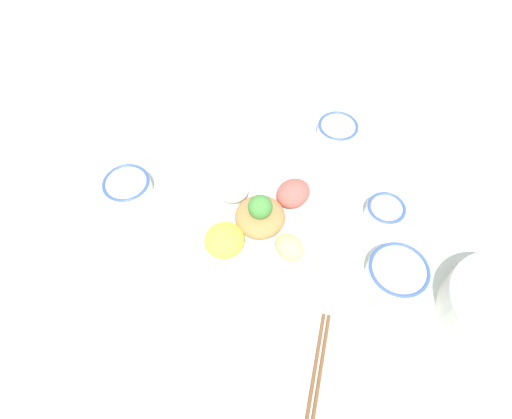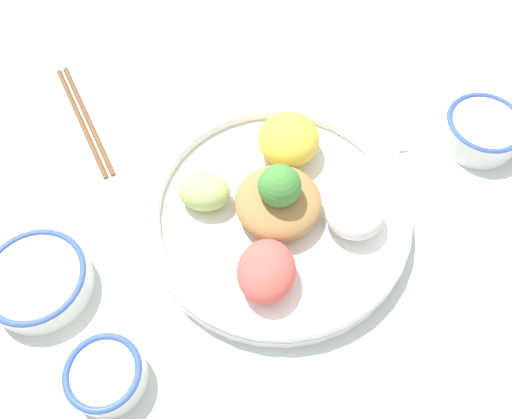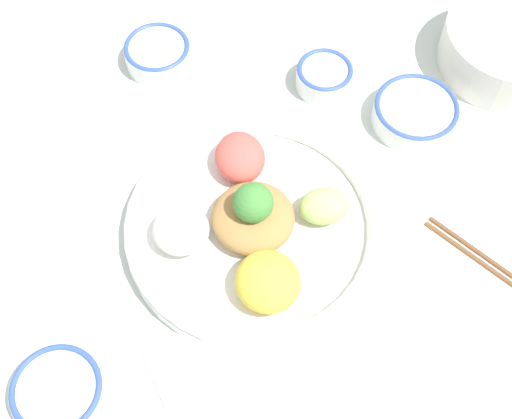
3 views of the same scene
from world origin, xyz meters
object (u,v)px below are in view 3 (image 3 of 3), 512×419
at_px(rice_bowl_plain, 324,76).
at_px(serving_spoon_main, 166,403).
at_px(rice_bowl_blue, 415,112).
at_px(sauce_bowl_dark, 59,393).
at_px(chopsticks_pair_near, 500,270).
at_px(salad_platter, 252,225).
at_px(sauce_bowl_red, 158,53).
at_px(side_serving_bowl, 511,45).

relative_size(rice_bowl_plain, serving_spoon_main, 0.82).
bearing_deg(rice_bowl_blue, sauce_bowl_dark, 153.12).
bearing_deg(sauce_bowl_dark, chopsticks_pair_near, -51.76).
bearing_deg(salad_platter, sauce_bowl_red, 47.03).
bearing_deg(sauce_bowl_dark, serving_spoon_main, -71.69).
relative_size(sauce_bowl_red, rice_bowl_blue, 0.82).
bearing_deg(sauce_bowl_red, salad_platter, -132.97).
bearing_deg(serving_spoon_main, rice_bowl_blue, -65.46).
xyz_separation_m(sauce_bowl_red, serving_spoon_main, (-0.46, -0.23, -0.02)).
xyz_separation_m(chopsticks_pair_near, serving_spoon_main, (-0.30, 0.32, -0.00)).
height_order(salad_platter, sauce_bowl_red, salad_platter).
bearing_deg(sauce_bowl_dark, salad_platter, -24.11).
bearing_deg(side_serving_bowl, serving_spoon_main, 158.51).
relative_size(salad_platter, serving_spoon_main, 3.30).
bearing_deg(rice_bowl_plain, salad_platter, 178.84).
relative_size(sauce_bowl_red, rice_bowl_plain, 1.20).
relative_size(salad_platter, rice_bowl_blue, 2.77).
bearing_deg(chopsticks_pair_near, serving_spoon_main, -115.93).
xyz_separation_m(salad_platter, sauce_bowl_dark, (-0.28, 0.12, -0.00)).
distance_m(rice_bowl_blue, sauce_bowl_dark, 0.59).
distance_m(chopsticks_pair_near, serving_spoon_main, 0.44).
bearing_deg(sauce_bowl_dark, rice_bowl_blue, -26.88).
height_order(rice_bowl_blue, rice_bowl_plain, rice_bowl_plain).
bearing_deg(rice_bowl_blue, salad_platter, 150.26).
relative_size(sauce_bowl_red, chopsticks_pair_near, 0.46).
relative_size(sauce_bowl_dark, side_serving_bowl, 0.52).
height_order(salad_platter, serving_spoon_main, salad_platter).
xyz_separation_m(sauce_bowl_red, chopsticks_pair_near, (-0.16, -0.55, -0.02)).
height_order(rice_bowl_plain, serving_spoon_main, rice_bowl_plain).
height_order(sauce_bowl_red, sauce_bowl_dark, sauce_bowl_dark).
xyz_separation_m(rice_bowl_plain, chopsticks_pair_near, (-0.20, -0.30, -0.02)).
bearing_deg(sauce_bowl_red, serving_spoon_main, -153.89).
distance_m(rice_bowl_blue, side_serving_bowl, 0.18).
bearing_deg(rice_bowl_plain, sauce_bowl_red, 101.14).
bearing_deg(salad_platter, rice_bowl_blue, -29.74).
height_order(sauce_bowl_red, rice_bowl_plain, same).
bearing_deg(rice_bowl_blue, serving_spoon_main, 162.34).
xyz_separation_m(sauce_bowl_dark, rice_bowl_plain, (0.55, -0.13, -0.00)).
height_order(side_serving_bowl, chopsticks_pair_near, side_serving_bowl).
xyz_separation_m(salad_platter, rice_bowl_plain, (0.27, -0.01, -0.00)).
bearing_deg(sauce_bowl_dark, rice_bowl_plain, -13.31).
relative_size(rice_bowl_blue, side_serving_bowl, 0.59).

